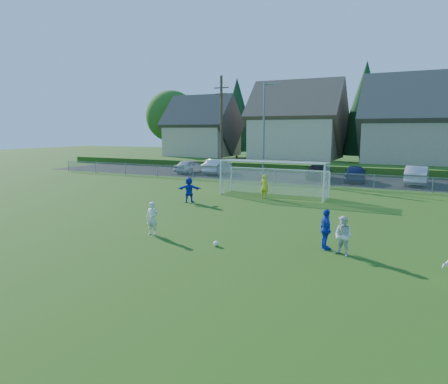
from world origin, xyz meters
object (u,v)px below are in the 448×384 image
Objects in this scene: player_blue_a at (326,229)px; goalkeeper at (264,186)px; soccer_ball at (216,244)px; player_blue_b at (189,190)px; car_e at (355,173)px; soccer_goal at (274,173)px; car_f at (417,175)px; player_white_b at (343,236)px; player_white_a at (152,219)px; car_b at (217,167)px; car_d at (319,171)px; car_a at (191,166)px.

player_blue_a is 0.97× the size of goalkeeper.
soccer_ball is 0.14× the size of player_blue_b.
car_e is 0.60× the size of soccer_goal.
player_white_b is at bearing 86.78° from car_f.
player_blue_b is 0.22× the size of soccer_goal.
player_white_a is (-3.32, 0.36, 0.62)m from soccer_ball.
player_blue_b reaches higher than car_e.
car_b is 0.95× the size of car_d.
car_e reaches higher than player_white_b.
car_d is at bearing -17.90° from player_blue_a.
player_blue_a reaches higher than car_d.
player_white_b is 22.35m from car_e.
player_blue_b is at bearing 171.29° from player_white_b.
goalkeeper is 0.34× the size of car_f.
player_white_b is 0.34× the size of car_a.
player_white_b is 0.88m from player_blue_a.
goalkeeper is at bearing 147.76° from player_white_b.
car_b is at bearing 116.63° from soccer_ball.
player_blue_b is (-9.94, 6.47, 0.02)m from player_blue_a.
car_e is 0.92× the size of car_f.
car_e is at bearing 84.84° from soccer_ball.
player_white_a is 12.46m from soccer_goal.
player_blue_a is 21.79m from car_e.
car_d is at bearing -170.38° from car_a.
car_b is at bearing -8.14° from car_e.
player_blue_a is 11.86m from player_blue_b.
car_d is 1.11× the size of car_e.
car_f is at bearing 60.66° from player_white_a.
car_d is at bearing 93.12° from soccer_ball.
car_d is at bearing 175.96° from car_b.
player_white_b reaches higher than car_d.
player_white_a is 0.90× the size of goalkeeper.
player_blue_a is 22.27m from car_f.
player_blue_b is at bearing 56.31° from car_e.
car_e is (-2.61, 22.20, 0.03)m from player_white_b.
player_white_a is 1.00× the size of player_white_b.
soccer_goal reaches higher than player_blue_a.
car_d reaches higher than soccer_ball.
car_d is (13.59, 0.71, -0.01)m from car_a.
player_white_b is 12.74m from player_blue_b.
player_white_b is 0.93× the size of player_blue_a.
car_b is (-8.59, 23.39, 0.04)m from player_white_a.
car_e is at bearing 160.84° from car_d.
soccer_goal reaches higher than player_white_a.
goalkeeper is at bearing 0.54° from player_blue_a.
soccer_goal is at bearing 80.99° from car_d.
soccer_ball is at bearing 105.30° from player_blue_b.
car_b reaches higher than soccer_ball.
soccer_goal is (0.27, 1.26, 0.81)m from goalkeeper.
goalkeeper is at bearing 55.39° from car_f.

